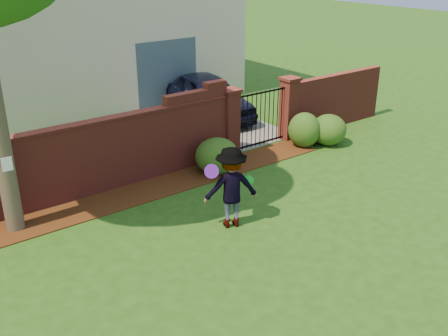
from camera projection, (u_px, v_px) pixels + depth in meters
ground at (258, 243)px, 10.09m from camera, size 80.00×80.00×0.01m
mulch_bed at (133, 195)px, 12.00m from camera, size 11.10×1.08×0.03m
brick_wall at (74, 160)px, 11.54m from camera, size 8.70×0.31×2.16m
brick_wall_return at (334, 101)px, 16.35m from camera, size 4.00×0.25×1.70m
pillar_left at (230, 122)px, 13.97m from camera, size 0.50×0.50×1.88m
pillar_right at (289, 108)px, 15.19m from camera, size 0.50×0.50×1.88m
iron_gate at (260, 118)px, 14.62m from camera, size 1.78×0.03×1.60m
driveway at (184, 114)px, 17.89m from camera, size 3.20×8.00×0.01m
house at (60, 14)px, 18.20m from camera, size 12.40×6.40×6.30m
car at (212, 98)px, 17.13m from camera, size 2.22×4.43×1.45m
paper_notice at (7, 164)px, 9.85m from camera, size 0.20×0.01×0.28m
shrub_left at (217, 156)px, 13.06m from camera, size 1.12×1.12×0.92m
shrub_middle at (304, 130)px, 14.77m from camera, size 0.92×0.92×1.01m
shrub_right at (329, 130)px, 14.95m from camera, size 1.02×1.02×0.90m
man at (231, 188)px, 10.37m from camera, size 1.27×1.03×1.72m
frisbee_purple at (212, 171)px, 9.99m from camera, size 0.29×0.22×0.29m
frisbee_green at (248, 181)px, 10.40m from camera, size 0.24×0.12×0.24m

